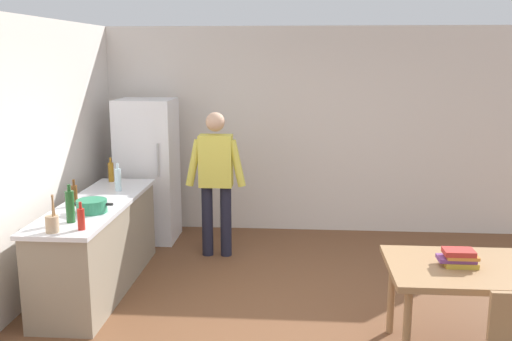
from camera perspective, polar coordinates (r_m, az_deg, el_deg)
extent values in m
plane|color=brown|center=(5.11, 4.04, -15.78)|extent=(14.00, 14.00, 0.00)
cube|color=silver|center=(7.60, 4.31, 4.02)|extent=(6.40, 0.12, 2.70)
cube|color=silver|center=(5.49, -23.98, 0.14)|extent=(0.12, 5.60, 2.70)
cube|color=gray|center=(6.01, -15.46, -7.44)|extent=(0.60, 2.12, 0.86)
cube|color=silver|center=(5.88, -15.70, -3.28)|extent=(0.64, 2.20, 0.04)
cube|color=white|center=(7.33, -10.76, 0.00)|extent=(0.70, 0.64, 1.80)
cylinder|color=#B2B2B7|center=(6.92, -9.78, 1.04)|extent=(0.02, 0.02, 0.40)
cylinder|color=#1E1E2D|center=(6.75, -4.89, -5.03)|extent=(0.13, 0.13, 0.84)
cylinder|color=#1E1E2D|center=(6.72, -3.03, -5.08)|extent=(0.13, 0.13, 0.84)
cube|color=#D8CC4C|center=(6.57, -4.04, 0.98)|extent=(0.38, 0.22, 0.60)
sphere|color=tan|center=(6.50, -4.10, 4.88)|extent=(0.22, 0.22, 0.22)
cylinder|color=#D8CC4C|center=(6.57, -6.25, 0.77)|extent=(0.20, 0.09, 0.55)
cylinder|color=#D8CC4C|center=(6.50, -1.91, 0.71)|extent=(0.20, 0.09, 0.55)
cube|color=#9E754C|center=(4.75, 21.53, -9.19)|extent=(1.40, 0.90, 0.05)
cylinder|color=#9E754C|center=(4.44, 14.83, -15.50)|extent=(0.06, 0.06, 0.70)
cylinder|color=#9E754C|center=(5.07, 13.39, -11.93)|extent=(0.06, 0.06, 0.70)
cylinder|color=#2D845B|center=(5.51, -16.11, -3.43)|extent=(0.28, 0.28, 0.12)
cube|color=black|center=(5.57, -17.77, -3.17)|extent=(0.06, 0.03, 0.02)
cube|color=black|center=(5.45, -14.44, -3.29)|extent=(0.06, 0.03, 0.02)
cylinder|color=tan|center=(5.00, -19.72, -5.07)|extent=(0.11, 0.11, 0.14)
cylinder|color=olive|center=(4.96, -19.60, -3.51)|extent=(0.02, 0.05, 0.22)
cylinder|color=olive|center=(4.95, -19.67, -3.55)|extent=(0.02, 0.04, 0.22)
cylinder|color=#996619|center=(6.77, -14.30, -0.16)|extent=(0.06, 0.06, 0.22)
cylinder|color=#996619|center=(6.74, -14.36, 1.00)|extent=(0.03, 0.03, 0.06)
cylinder|color=silver|center=(6.29, -13.64, -0.91)|extent=(0.07, 0.07, 0.24)
cylinder|color=silver|center=(6.26, -13.71, 0.43)|extent=(0.03, 0.03, 0.06)
cylinder|color=#B22319|center=(4.99, -17.09, -4.69)|extent=(0.06, 0.06, 0.18)
cylinder|color=#B22319|center=(4.96, -17.17, -3.36)|extent=(0.02, 0.02, 0.06)
cylinder|color=#1E5123|center=(5.22, -18.10, -3.46)|extent=(0.08, 0.08, 0.28)
cylinder|color=#1E5123|center=(5.18, -18.22, -1.65)|extent=(0.03, 0.03, 0.06)
cylinder|color=#5B3314|center=(5.79, -17.71, -2.41)|extent=(0.06, 0.06, 0.20)
cylinder|color=#5B3314|center=(5.76, -17.79, -1.15)|extent=(0.02, 0.02, 0.06)
cube|color=gold|center=(4.69, 19.75, -8.74)|extent=(0.24, 0.16, 0.04)
cube|color=#753D7F|center=(4.67, 19.40, -8.33)|extent=(0.28, 0.16, 0.03)
cube|color=orange|center=(4.65, 19.88, -8.09)|extent=(0.24, 0.14, 0.03)
cube|color=#B22D28|center=(4.64, 19.63, -7.70)|extent=(0.23, 0.16, 0.04)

